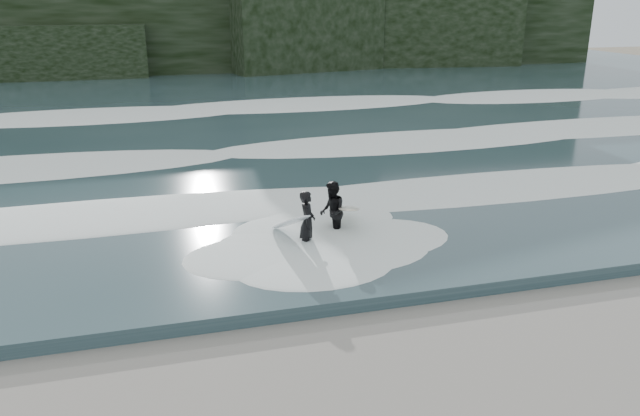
# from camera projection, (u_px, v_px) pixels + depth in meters

# --- Properties ---
(ground) EXTENTS (120.00, 120.00, 0.00)m
(ground) POSITION_uv_depth(u_px,v_px,m) (402.00, 411.00, 9.20)
(ground) COLOR #807054
(ground) RESTS_ON ground
(sea) EXTENTS (90.00, 52.00, 0.30)m
(sea) POSITION_uv_depth(u_px,v_px,m) (206.00, 102.00, 35.64)
(sea) COLOR #2C434A
(sea) RESTS_ON ground
(headland) EXTENTS (70.00, 9.00, 10.00)m
(headland) POSITION_uv_depth(u_px,v_px,m) (182.00, 8.00, 49.61)
(headland) COLOR black
(headland) RESTS_ON ground
(foam_near) EXTENTS (60.00, 3.20, 0.20)m
(foam_near) POSITION_uv_depth(u_px,v_px,m) (277.00, 202.00, 17.29)
(foam_near) COLOR white
(foam_near) RESTS_ON sea
(foam_mid) EXTENTS (60.00, 4.00, 0.24)m
(foam_mid) POSITION_uv_depth(u_px,v_px,m) (240.00, 147.00, 23.68)
(foam_mid) COLOR white
(foam_mid) RESTS_ON sea
(foam_far) EXTENTS (60.00, 4.80, 0.30)m
(foam_far) POSITION_uv_depth(u_px,v_px,m) (214.00, 108.00, 31.89)
(foam_far) COLOR white
(foam_far) RESTS_ON sea
(surfer_left) EXTENTS (1.13, 1.91, 1.54)m
(surfer_left) POSITION_uv_depth(u_px,v_px,m) (303.00, 222.00, 14.64)
(surfer_left) COLOR black
(surfer_left) RESTS_ON ground
(surfer_right) EXTENTS (1.26, 2.09, 1.53)m
(surfer_right) POSITION_uv_depth(u_px,v_px,m) (335.00, 211.00, 15.40)
(surfer_right) COLOR black
(surfer_right) RESTS_ON ground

